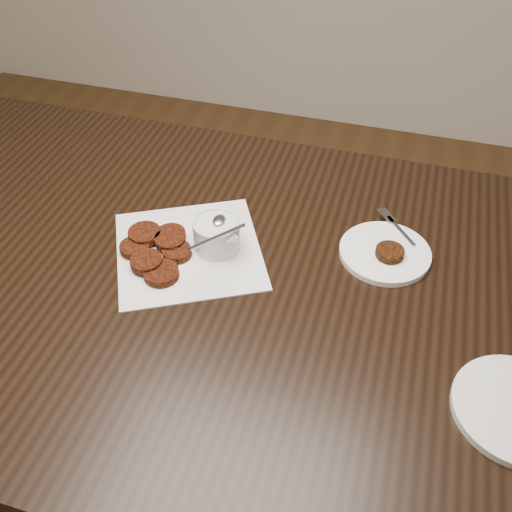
{
  "coord_description": "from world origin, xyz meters",
  "views": [
    {
      "loc": [
        0.33,
        -0.64,
        1.52
      ],
      "look_at": [
        0.11,
        0.09,
        0.8
      ],
      "focal_mm": 40.5,
      "sensor_mm": 36.0,
      "label": 1
    }
  ],
  "objects": [
    {
      "name": "floor",
      "position": [
        0.0,
        0.0,
        0.0
      ],
      "size": [
        4.0,
        4.0,
        0.0
      ],
      "primitive_type": "plane",
      "color": "#52381C",
      "rests_on": "ground"
    },
    {
      "name": "table",
      "position": [
        -0.0,
        0.07,
        0.38
      ],
      "size": [
        1.53,
        0.98,
        0.75
      ],
      "primitive_type": "cube",
      "color": "black",
      "rests_on": "floor"
    },
    {
      "name": "napkin",
      "position": [
        -0.03,
        0.12,
        0.75
      ],
      "size": [
        0.37,
        0.37,
        0.0
      ],
      "primitive_type": "cube",
      "rotation": [
        0.0,
        0.0,
        0.48
      ],
      "color": "silver",
      "rests_on": "table"
    },
    {
      "name": "sauce_ramekin",
      "position": [
        0.02,
        0.15,
        0.82
      ],
      "size": [
        0.15,
        0.15,
        0.13
      ],
      "primitive_type": null,
      "rotation": [
        0.0,
        0.0,
        -0.26
      ],
      "color": "silver",
      "rests_on": "napkin"
    },
    {
      "name": "patty_cluster",
      "position": [
        -0.08,
        0.1,
        0.76
      ],
      "size": [
        0.22,
        0.22,
        0.02
      ],
      "primitive_type": null,
      "rotation": [
        0.0,
        0.0,
        -0.03
      ],
      "color": "#65240D",
      "rests_on": "napkin"
    },
    {
      "name": "plate_with_patty",
      "position": [
        0.34,
        0.22,
        0.76
      ],
      "size": [
        0.25,
        0.25,
        0.03
      ],
      "primitive_type": null,
      "rotation": [
        0.0,
        0.0,
        -0.9
      ],
      "color": "white",
      "rests_on": "table"
    }
  ]
}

